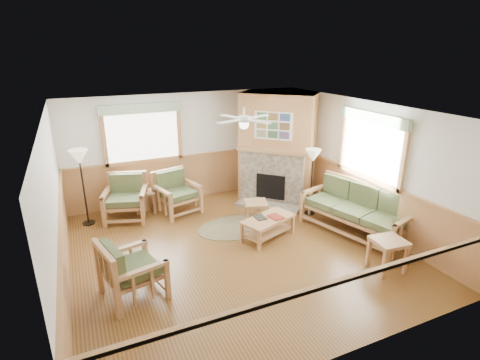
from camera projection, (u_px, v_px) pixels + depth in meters
name	position (u px, v px, depth m)	size (l,w,h in m)	color
floor	(236.00, 249.00, 7.30)	(6.00, 6.00, 0.01)	brown
ceiling	(236.00, 110.00, 6.40)	(6.00, 6.00, 0.01)	white
wall_back	(188.00, 147.00, 9.43)	(6.00, 0.02, 2.70)	silver
wall_front	(341.00, 267.00, 4.27)	(6.00, 0.02, 2.70)	silver
wall_left	(55.00, 212.00, 5.68)	(0.02, 6.00, 2.70)	silver
wall_right	(364.00, 164.00, 8.01)	(0.02, 6.00, 2.70)	silver
wainscot	(236.00, 224.00, 7.12)	(6.00, 6.00, 1.10)	#A87445
fireplace	(278.00, 147.00, 9.41)	(2.20, 2.20, 2.70)	#A87445
window_back	(140.00, 102.00, 8.57)	(1.90, 0.16, 1.50)	white
window_right	(376.00, 111.00, 7.43)	(0.16, 1.90, 1.50)	white
ceiling_fan	(244.00, 109.00, 6.79)	(1.24, 1.24, 0.36)	white
sofa	(355.00, 210.00, 7.79)	(0.92, 2.23, 1.03)	#A5784D
armchair_back_left	(126.00, 198.00, 8.43)	(0.90, 0.90, 1.01)	#A5784D
armchair_back_right	(177.00, 193.00, 8.79)	(0.88, 0.88, 0.98)	#A5784D
armchair_left	(132.00, 269.00, 5.80)	(0.86, 0.86, 0.96)	#A5784D
coffee_table	(268.00, 228.00, 7.68)	(1.11, 0.56, 0.45)	#A5784D
end_table_chairs	(147.00, 201.00, 8.93)	(0.45, 0.44, 0.51)	#A5784D
end_table_sofa	(387.00, 255.00, 6.52)	(0.53, 0.51, 0.60)	#A5784D
footstool	(256.00, 211.00, 8.51)	(0.49, 0.49, 0.43)	#A5784D
braided_rug	(236.00, 227.00, 8.19)	(1.69, 1.69, 0.01)	brown
floor_lamp_left	(84.00, 188.00, 8.08)	(0.39, 0.39, 1.71)	black
floor_lamp_right	(311.00, 182.00, 8.61)	(0.36, 0.36, 1.58)	black
book_red	(276.00, 216.00, 7.61)	(0.22, 0.30, 0.03)	maroon
book_dark	(260.00, 217.00, 7.60)	(0.20, 0.27, 0.03)	#282721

